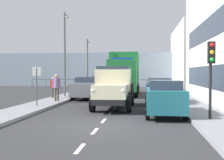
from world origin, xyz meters
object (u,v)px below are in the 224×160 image
(car_teal_kerbside_near, at_px, (165,97))
(car_navy_kerbside_1, at_px, (159,90))
(car_black_oppositeside_1, at_px, (100,84))
(traffic_light_near, at_px, (211,63))
(car_grey_oppositeside_0, at_px, (88,87))
(lamp_post_far, at_px, (88,59))
(truck_vintage_cream, at_px, (113,88))
(car_red_oppositeside_2, at_px, (108,82))
(lamp_post_promenade, at_px, (65,47))
(pedestrian_near_railing, at_px, (57,85))
(pedestrian_couple_b, at_px, (53,85))
(street_sign, at_px, (37,79))
(lorry_cargo_green, at_px, (125,73))

(car_teal_kerbside_near, relative_size, car_navy_kerbside_1, 0.88)
(car_black_oppositeside_1, height_order, traffic_light_near, traffic_light_near)
(car_grey_oppositeside_0, relative_size, lamp_post_far, 0.83)
(truck_vintage_cream, relative_size, car_red_oppositeside_2, 1.31)
(traffic_light_near, distance_m, lamp_post_promenade, 14.29)
(pedestrian_near_railing, bearing_deg, pedestrian_couple_b, -67.70)
(car_teal_kerbside_near, bearing_deg, car_red_oppositeside_2, -75.83)
(car_teal_kerbside_near, distance_m, lamp_post_far, 19.89)
(street_sign, bearing_deg, car_teal_kerbside_near, 162.42)
(lorry_cargo_green, bearing_deg, street_sign, 67.72)
(car_grey_oppositeside_0, relative_size, lamp_post_promenade, 0.69)
(pedestrian_couple_b, distance_m, traffic_light_near, 13.35)
(car_grey_oppositeside_0, relative_size, pedestrian_couple_b, 2.91)
(car_grey_oppositeside_0, relative_size, traffic_light_near, 1.46)
(truck_vintage_cream, xyz_separation_m, car_black_oppositeside_1, (2.68, -12.81, -0.28))
(car_grey_oppositeside_0, relative_size, car_red_oppositeside_2, 1.09)
(car_navy_kerbside_1, height_order, lamp_post_far, lamp_post_far)
(car_black_oppositeside_1, distance_m, pedestrian_near_railing, 10.13)
(pedestrian_near_railing, relative_size, traffic_light_near, 0.57)
(truck_vintage_cream, bearing_deg, car_red_oppositeside_2, -81.95)
(car_teal_kerbside_near, height_order, pedestrian_couple_b, pedestrian_couple_b)
(street_sign, bearing_deg, pedestrian_couple_b, -82.57)
(pedestrian_near_railing, bearing_deg, lamp_post_promenade, -82.80)
(lamp_post_promenade, bearing_deg, car_teal_kerbside_near, 128.60)
(truck_vintage_cream, distance_m, pedestrian_couple_b, 7.29)
(car_black_oppositeside_1, bearing_deg, car_navy_kerbside_1, 119.42)
(lamp_post_far, bearing_deg, traffic_light_near, 114.61)
(car_navy_kerbside_1, xyz_separation_m, car_black_oppositeside_1, (5.39, -9.56, -0.00))
(car_navy_kerbside_1, height_order, car_red_oppositeside_2, same)
(car_black_oppositeside_1, relative_size, traffic_light_near, 1.25)
(car_black_oppositeside_1, distance_m, pedestrian_couple_b, 8.03)
(car_navy_kerbside_1, xyz_separation_m, lamp_post_far, (7.31, -12.65, 2.68))
(car_navy_kerbside_1, height_order, car_grey_oppositeside_0, same)
(pedestrian_near_railing, xyz_separation_m, pedestrian_couple_b, (0.97, -2.37, -0.13))
(car_teal_kerbside_near, xyz_separation_m, lamp_post_far, (7.31, -18.30, 2.68))
(street_sign, bearing_deg, pedestrian_near_railing, -95.50)
(traffic_light_near, xyz_separation_m, street_sign, (8.95, -3.83, -0.79))
(car_navy_kerbside_1, relative_size, lamp_post_promenade, 0.68)
(car_navy_kerbside_1, bearing_deg, street_sign, 25.29)
(car_black_oppositeside_1, distance_m, traffic_light_near, 18.32)
(traffic_light_near, bearing_deg, truck_vintage_cream, -41.39)
(car_navy_kerbside_1, relative_size, car_red_oppositeside_2, 1.07)
(lorry_cargo_green, height_order, pedestrian_near_railing, lorry_cargo_green)
(car_black_oppositeside_1, bearing_deg, car_teal_kerbside_near, 109.52)
(lorry_cargo_green, height_order, car_navy_kerbside_1, lorry_cargo_green)
(traffic_light_near, bearing_deg, street_sign, -23.18)
(car_navy_kerbside_1, distance_m, pedestrian_couple_b, 8.09)
(lamp_post_far, relative_size, street_sign, 2.52)
(car_teal_kerbside_near, xyz_separation_m, lamp_post_promenade, (7.39, -9.26, 3.27))
(car_teal_kerbside_near, relative_size, pedestrian_near_railing, 2.24)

